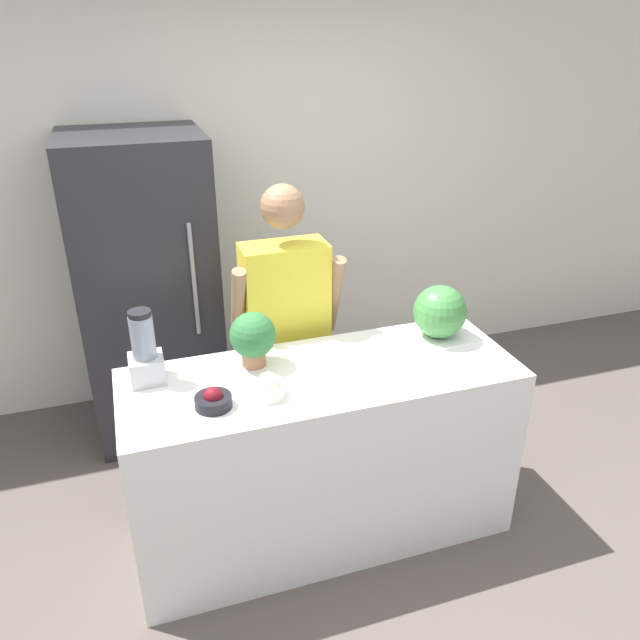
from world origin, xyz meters
The scene contains 11 objects.
ground_plane centered at (0.00, 0.00, 0.00)m, with size 14.00×14.00×0.00m, color #564C47.
wall_back centered at (0.00, 2.00, 1.30)m, with size 8.00×0.06×2.60m.
counter_island centered at (0.00, 0.33, 0.47)m, with size 1.83×0.67×0.93m.
refrigerator centered at (-0.68, 1.58, 0.92)m, with size 0.78×0.75×1.84m.
person centered at (-0.03, 0.86, 0.86)m, with size 0.58×0.27×1.68m.
cutting_board centered at (0.68, 0.47, 0.94)m, with size 0.32×0.25×0.01m.
watermelon centered at (0.66, 0.47, 1.08)m, with size 0.27×0.27×0.27m.
bowl_cherries centered at (-0.52, 0.21, 0.96)m, with size 0.16×0.16×0.09m.
bowl_cream centered at (-0.28, 0.22, 0.98)m, with size 0.14×0.14×0.11m.
blender centered at (-0.76, 0.51, 1.07)m, with size 0.15×0.15×0.34m.
potted_plant centered at (-0.28, 0.50, 1.08)m, with size 0.21×0.21×0.26m.
Camera 1 is at (-0.78, -2.00, 2.39)m, focal length 35.00 mm.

